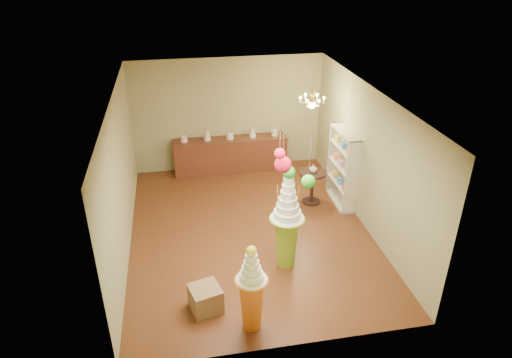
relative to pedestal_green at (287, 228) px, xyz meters
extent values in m
plane|color=#5B2F18|center=(-0.49, 1.28, -0.82)|extent=(6.50, 6.50, 0.00)
plane|color=silver|center=(-0.49, 1.28, 2.18)|extent=(6.50, 6.50, 0.00)
cube|color=tan|center=(-0.49, 4.53, 0.68)|extent=(5.00, 0.04, 3.00)
cube|color=tan|center=(-0.49, -1.97, 0.68)|extent=(5.00, 0.04, 3.00)
cube|color=tan|center=(-2.99, 1.28, 0.68)|extent=(0.04, 6.50, 3.00)
cube|color=tan|center=(2.01, 1.28, 0.68)|extent=(0.04, 6.50, 3.00)
cone|color=#87BA28|center=(0.00, 0.00, -0.30)|extent=(0.52, 0.52, 1.03)
cylinder|color=white|center=(0.00, 0.00, 0.23)|extent=(0.70, 0.70, 0.03)
cylinder|color=white|center=(0.00, 0.00, 0.31)|extent=(0.57, 0.57, 0.14)
cylinder|color=white|center=(0.00, 0.00, 0.45)|extent=(0.47, 0.47, 0.14)
cylinder|color=white|center=(0.00, 0.00, 0.59)|extent=(0.38, 0.38, 0.14)
cylinder|color=white|center=(0.00, 0.00, 0.72)|extent=(0.31, 0.31, 0.14)
cylinder|color=white|center=(0.00, 0.00, 0.86)|extent=(0.26, 0.26, 0.14)
cylinder|color=white|center=(0.00, 0.00, 1.00)|extent=(0.21, 0.21, 0.14)
sphere|color=green|center=(0.00, 0.00, 1.16)|extent=(0.23, 0.23, 0.23)
cone|color=orange|center=(-0.92, -1.46, -0.35)|extent=(0.51, 0.51, 0.94)
cylinder|color=white|center=(-0.92, -1.46, 0.14)|extent=(0.61, 0.61, 0.03)
cylinder|color=white|center=(-0.92, -1.46, 0.21)|extent=(0.46, 0.46, 0.11)
cylinder|color=white|center=(-0.92, -1.46, 0.32)|extent=(0.37, 0.37, 0.11)
cylinder|color=white|center=(-0.92, -1.46, 0.43)|extent=(0.29, 0.29, 0.11)
cylinder|color=white|center=(-0.92, -1.46, 0.54)|extent=(0.23, 0.23, 0.11)
sphere|color=yellow|center=(-0.92, -1.46, 0.67)|extent=(0.16, 0.16, 0.16)
cube|color=#8E6E4D|center=(-1.61, -0.94, -0.60)|extent=(0.60, 0.60, 0.44)
cube|color=#5B2B1C|center=(-0.49, 4.25, -0.37)|extent=(3.00, 0.50, 0.90)
cube|color=#5B2B1C|center=(-0.49, 4.25, 0.09)|extent=(3.04, 0.54, 0.03)
cylinder|color=white|center=(-1.69, 4.25, 0.18)|extent=(0.18, 0.18, 0.16)
cylinder|color=white|center=(-1.09, 4.25, 0.22)|extent=(0.18, 0.18, 0.24)
cylinder|color=white|center=(-0.49, 4.25, 0.18)|extent=(0.18, 0.18, 0.16)
cylinder|color=white|center=(0.11, 4.25, 0.22)|extent=(0.18, 0.18, 0.24)
cylinder|color=white|center=(0.71, 4.25, 0.18)|extent=(0.18, 0.18, 0.16)
cube|color=beige|center=(1.99, 2.08, 0.08)|extent=(0.04, 1.20, 1.80)
cube|color=beige|center=(1.83, 2.08, -0.32)|extent=(0.30, 1.14, 0.03)
cube|color=beige|center=(1.83, 2.08, 0.13)|extent=(0.30, 1.14, 0.03)
cube|color=beige|center=(1.83, 2.08, 0.58)|extent=(0.30, 1.14, 0.03)
cylinder|color=black|center=(1.17, 2.19, -0.80)|extent=(0.51, 0.51, 0.04)
cylinder|color=black|center=(1.17, 2.19, -0.43)|extent=(0.10, 0.10, 0.78)
cylinder|color=black|center=(1.17, 2.19, -0.03)|extent=(0.76, 0.76, 0.04)
imported|color=beige|center=(1.17, 2.19, 0.08)|extent=(0.23, 0.23, 0.19)
cylinder|color=#42362F|center=(-0.20, -0.36, 1.84)|extent=(0.01, 0.01, 0.69)
sphere|color=#B01229|center=(-0.20, -0.36, 1.49)|extent=(0.29, 0.29, 0.29)
cylinder|color=#42362F|center=(0.12, -0.76, 1.77)|extent=(0.01, 0.01, 0.82)
sphere|color=green|center=(0.12, -0.76, 1.36)|extent=(0.22, 0.22, 0.22)
cylinder|color=#42362F|center=(-0.29, -0.49, 1.97)|extent=(0.01, 0.01, 0.42)
sphere|color=#B01229|center=(-0.29, -0.49, 1.76)|extent=(0.18, 0.18, 0.18)
cylinder|color=gold|center=(1.21, 2.70, 1.93)|extent=(0.02, 0.02, 0.50)
cylinder|color=gold|center=(1.21, 2.70, 1.63)|extent=(0.10, 0.10, 0.30)
sphere|color=#F0C984|center=(1.21, 2.70, 1.43)|extent=(0.18, 0.18, 0.18)
camera|label=1|loc=(-1.85, -6.84, 4.70)|focal=32.00mm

